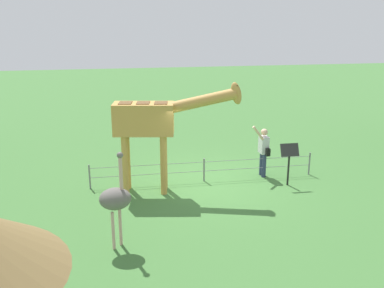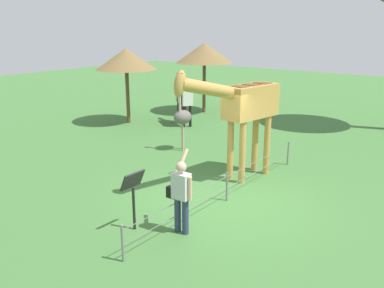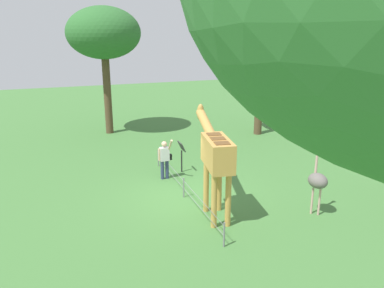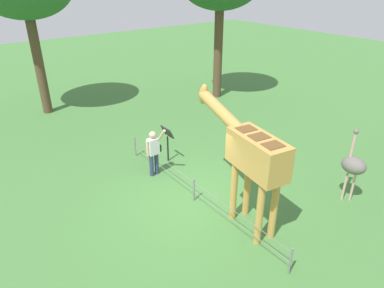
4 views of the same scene
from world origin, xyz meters
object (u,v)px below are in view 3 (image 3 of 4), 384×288
(giraffe, at_px, (215,153))
(tree_east, at_px, (263,32))
(ostrich, at_px, (318,181))
(tree_northeast, at_px, (104,34))
(info_sign, at_px, (182,150))
(visitor, at_px, (165,158))

(giraffe, height_order, tree_east, tree_east)
(ostrich, height_order, tree_northeast, tree_northeast)
(giraffe, relative_size, info_sign, 2.80)
(tree_east, distance_m, info_sign, 8.83)
(ostrich, bearing_deg, info_sign, 29.01)
(giraffe, height_order, ostrich, giraffe)
(ostrich, xyz_separation_m, info_sign, (5.19, 2.88, -0.23))
(visitor, distance_m, tree_east, 9.72)
(visitor, bearing_deg, tree_east, -55.08)
(tree_northeast, bearing_deg, ostrich, -159.19)
(visitor, relative_size, tree_northeast, 0.25)
(visitor, xyz_separation_m, ostrich, (-4.67, -3.76, 0.27))
(giraffe, xyz_separation_m, ostrich, (-1.14, -3.10, -0.93))
(ostrich, relative_size, tree_east, 0.32)
(giraffe, distance_m, tree_east, 11.07)
(giraffe, relative_size, visitor, 2.12)
(ostrich, bearing_deg, tree_northeast, 20.81)
(giraffe, relative_size, tree_east, 0.52)
(tree_northeast, height_order, info_sign, tree_northeast)
(ostrich, bearing_deg, tree_east, -18.54)
(visitor, relative_size, info_sign, 1.32)
(visitor, bearing_deg, info_sign, -59.64)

